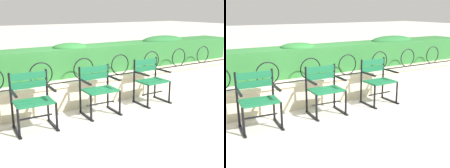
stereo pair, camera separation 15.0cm
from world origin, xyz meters
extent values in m
plane|color=#BCB7AD|center=(0.00, 0.00, 0.00)|extent=(60.00, 60.00, 0.00)
cube|color=beige|center=(0.00, 0.78, 0.23)|extent=(8.57, 0.35, 0.46)
cube|color=beige|center=(0.00, 0.78, 0.49)|extent=(8.57, 0.41, 0.05)
cylinder|color=black|center=(0.00, 0.70, 0.52)|extent=(8.01, 0.02, 0.02)
torus|color=black|center=(-1.03, 0.70, 0.72)|extent=(0.42, 0.02, 0.42)
torus|color=black|center=(-0.21, 0.70, 0.72)|extent=(0.42, 0.02, 0.42)
torus|color=black|center=(0.61, 0.70, 0.72)|extent=(0.42, 0.02, 0.42)
torus|color=black|center=(1.43, 0.70, 0.72)|extent=(0.42, 0.02, 0.42)
torus|color=black|center=(2.24, 0.70, 0.72)|extent=(0.42, 0.02, 0.42)
torus|color=black|center=(3.06, 0.70, 0.72)|extent=(0.42, 0.02, 0.42)
cube|color=#2D7033|center=(0.00, 1.30, 0.79)|extent=(8.40, 0.68, 0.55)
ellipsoid|color=#296D30|center=(-0.20, 1.30, 1.07)|extent=(0.72, 0.61, 0.16)
ellipsoid|color=#296B32|center=(2.27, 1.30, 1.07)|extent=(1.15, 0.61, 0.22)
cube|color=#19663D|center=(-1.36, -0.02, 0.44)|extent=(0.57, 0.15, 0.03)
cube|color=#19663D|center=(-1.35, 0.12, 0.44)|extent=(0.57, 0.15, 0.03)
cube|color=#19663D|center=(-1.35, 0.25, 0.44)|extent=(0.57, 0.15, 0.03)
cube|color=#19663D|center=(-1.34, 0.36, 0.80)|extent=(0.57, 0.06, 0.11)
cube|color=#19663D|center=(-1.34, 0.36, 0.66)|extent=(0.57, 0.06, 0.11)
cylinder|color=black|center=(-1.06, 0.34, 0.44)|extent=(0.04, 0.04, 0.88)
cylinder|color=black|center=(-1.08, -0.09, 0.22)|extent=(0.04, 0.04, 0.44)
cube|color=black|center=(-1.07, 0.10, 0.01)|extent=(0.06, 0.52, 0.02)
cube|color=black|center=(-1.07, 0.10, 0.62)|extent=(0.05, 0.40, 0.03)
cylinder|color=black|center=(-1.62, 0.37, 0.44)|extent=(0.04, 0.04, 0.88)
cylinder|color=black|center=(-1.64, -0.06, 0.22)|extent=(0.04, 0.04, 0.44)
cube|color=black|center=(-1.63, 0.13, 0.01)|extent=(0.06, 0.52, 0.02)
cube|color=black|center=(-1.63, 0.13, 0.62)|extent=(0.05, 0.40, 0.03)
cylinder|color=black|center=(-1.35, 0.12, 0.20)|extent=(0.54, 0.05, 0.03)
cube|color=#19663D|center=(-0.18, 0.01, 0.44)|extent=(0.56, 0.15, 0.03)
cube|color=#19663D|center=(-0.17, 0.15, 0.44)|extent=(0.56, 0.15, 0.03)
cube|color=#19663D|center=(-0.17, 0.29, 0.44)|extent=(0.56, 0.15, 0.03)
cube|color=#19663D|center=(-0.16, 0.39, 0.77)|extent=(0.56, 0.05, 0.11)
cube|color=#19663D|center=(-0.16, 0.39, 0.64)|extent=(0.56, 0.05, 0.11)
cylinder|color=black|center=(0.12, 0.38, 0.42)|extent=(0.04, 0.04, 0.84)
cylinder|color=black|center=(0.10, -0.05, 0.22)|extent=(0.04, 0.04, 0.44)
cube|color=black|center=(0.11, 0.14, 0.01)|extent=(0.06, 0.52, 0.02)
cube|color=black|center=(0.11, 0.14, 0.62)|extent=(0.05, 0.40, 0.03)
cylinder|color=black|center=(-0.44, 0.40, 0.42)|extent=(0.04, 0.04, 0.84)
cylinder|color=black|center=(-0.46, -0.03, 0.22)|extent=(0.04, 0.04, 0.44)
cube|color=black|center=(-0.45, 0.16, 0.01)|extent=(0.06, 0.52, 0.02)
cube|color=black|center=(-0.45, 0.16, 0.62)|extent=(0.05, 0.40, 0.03)
cylinder|color=black|center=(-0.17, 0.15, 0.20)|extent=(0.53, 0.05, 0.03)
cube|color=#19663D|center=(1.01, 0.02, 0.44)|extent=(0.55, 0.13, 0.03)
cube|color=#19663D|center=(1.01, 0.15, 0.44)|extent=(0.55, 0.13, 0.03)
cube|color=#19663D|center=(1.01, 0.29, 0.44)|extent=(0.55, 0.13, 0.03)
cube|color=#19663D|center=(1.01, 0.39, 0.78)|extent=(0.55, 0.04, 0.11)
cube|color=#19663D|center=(1.01, 0.39, 0.65)|extent=(0.55, 0.04, 0.11)
cylinder|color=black|center=(1.28, 0.40, 0.43)|extent=(0.04, 0.04, 0.86)
cylinder|color=black|center=(1.29, -0.03, 0.22)|extent=(0.04, 0.04, 0.44)
cube|color=black|center=(1.29, 0.16, 0.01)|extent=(0.05, 0.52, 0.02)
cube|color=black|center=(1.29, 0.16, 0.62)|extent=(0.04, 0.40, 0.03)
cylinder|color=black|center=(0.73, 0.39, 0.43)|extent=(0.04, 0.04, 0.86)
cylinder|color=black|center=(0.74, -0.04, 0.22)|extent=(0.04, 0.04, 0.44)
cube|color=black|center=(0.74, 0.15, 0.01)|extent=(0.05, 0.52, 0.02)
cube|color=black|center=(0.74, 0.15, 0.62)|extent=(0.04, 0.40, 0.03)
cylinder|color=black|center=(1.01, 0.15, 0.20)|extent=(0.52, 0.03, 0.03)
camera|label=1|loc=(-2.53, -3.95, 1.80)|focal=45.46mm
camera|label=2|loc=(-2.40, -4.03, 1.80)|focal=45.46mm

